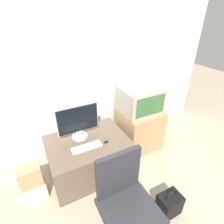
# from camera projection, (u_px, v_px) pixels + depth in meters

# --- Properties ---
(ground_plane) EXTENTS (12.00, 12.00, 0.00)m
(ground_plane) POSITION_uv_depth(u_px,v_px,m) (134.00, 200.00, 2.16)
(ground_plane) COLOR tan
(wall_back) EXTENTS (4.40, 0.05, 2.60)m
(wall_back) POSITION_uv_depth(u_px,v_px,m) (89.00, 69.00, 2.52)
(wall_back) COLOR silver
(wall_back) RESTS_ON ground_plane
(desk) EXTENTS (1.05, 0.77, 0.54)m
(desk) POSITION_uv_depth(u_px,v_px,m) (89.00, 156.00, 2.44)
(desk) COLOR brown
(desk) RESTS_ON ground_plane
(side_stand) EXTENTS (0.61, 0.60, 0.67)m
(side_stand) POSITION_uv_depth(u_px,v_px,m) (139.00, 128.00, 2.90)
(side_stand) COLOR #A37F56
(side_stand) RESTS_ON ground_plane
(main_monitor) EXTENTS (0.56, 0.21, 0.47)m
(main_monitor) POSITION_uv_depth(u_px,v_px,m) (78.00, 122.00, 2.26)
(main_monitor) COLOR #B2B2B7
(main_monitor) RESTS_ON desk
(keyboard) EXTENTS (0.38, 0.12, 0.01)m
(keyboard) POSITION_uv_depth(u_px,v_px,m) (87.00, 147.00, 2.19)
(keyboard) COLOR white
(keyboard) RESTS_ON desk
(mouse) EXTENTS (0.06, 0.03, 0.03)m
(mouse) POSITION_uv_depth(u_px,v_px,m) (106.00, 142.00, 2.26)
(mouse) COLOR black
(mouse) RESTS_ON desk
(crt_tv) EXTENTS (0.60, 0.51, 0.38)m
(crt_tv) POSITION_uv_depth(u_px,v_px,m) (140.00, 99.00, 2.65)
(crt_tv) COLOR gray
(crt_tv) RESTS_ON side_stand
(office_chair) EXTENTS (0.51, 0.51, 0.93)m
(office_chair) POSITION_uv_depth(u_px,v_px,m) (126.00, 205.00, 1.69)
(office_chair) COLOR #333333
(office_chair) RESTS_ON ground_plane
(cardboard_box_lower) EXTENTS (0.27, 0.18, 0.23)m
(cardboard_box_lower) POSITION_uv_depth(u_px,v_px,m) (35.00, 190.00, 2.14)
(cardboard_box_lower) COLOR beige
(cardboard_box_lower) RESTS_ON ground_plane
(cardboard_box_upper) EXTENTS (0.25, 0.16, 0.27)m
(cardboard_box_upper) POSITION_uv_depth(u_px,v_px,m) (30.00, 176.00, 2.01)
(cardboard_box_upper) COLOR #A3845B
(cardboard_box_upper) RESTS_ON cardboard_box_lower
(handbag) EXTENTS (0.25, 0.19, 0.36)m
(handbag) POSITION_uv_depth(u_px,v_px,m) (169.00, 204.00, 1.97)
(handbag) COLOR black
(handbag) RESTS_ON ground_plane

